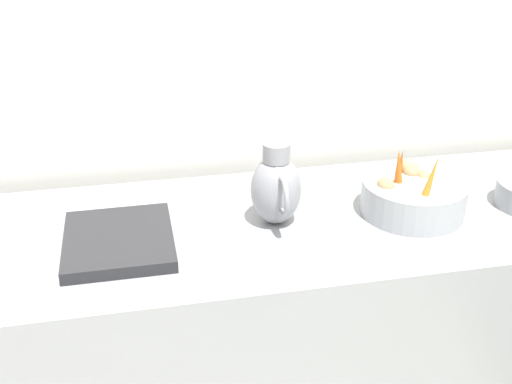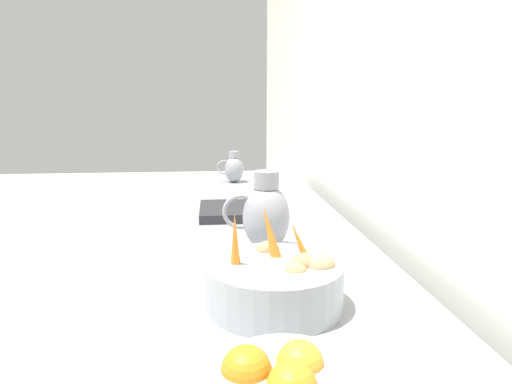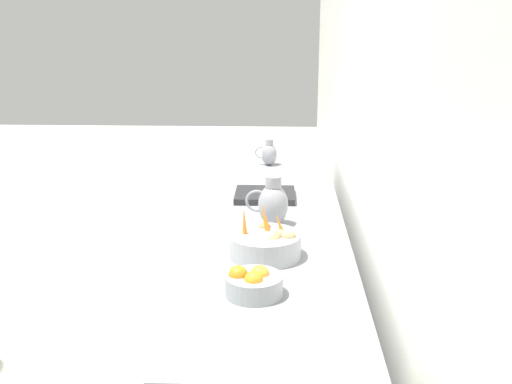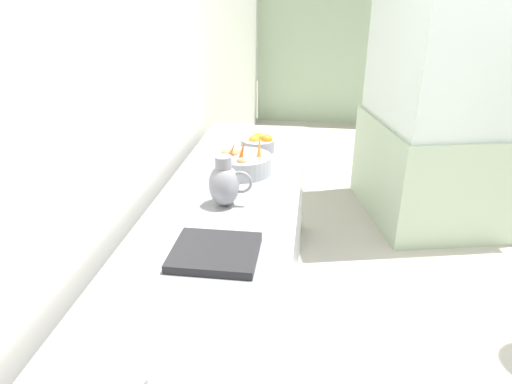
{
  "view_description": "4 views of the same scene",
  "coord_description": "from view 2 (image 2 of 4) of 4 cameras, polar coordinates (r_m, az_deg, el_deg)",
  "views": [
    {
      "loc": [
        0.16,
        -0.5,
        1.8
      ],
      "look_at": [
        -1.37,
        -0.18,
        1.02
      ],
      "focal_mm": 44.98,
      "sensor_mm": 36.0,
      "label": 1
    },
    {
      "loc": [
        -1.31,
        1.32,
        1.33
      ],
      "look_at": [
        -1.47,
        -0.36,
        1.0
      ],
      "focal_mm": 32.72,
      "sensor_mm": 36.0,
      "label": 2
    },
    {
      "loc": [
        -1.51,
        2.89,
        1.91
      ],
      "look_at": [
        -1.39,
        -0.23,
        1.0
      ],
      "focal_mm": 44.27,
      "sensor_mm": 36.0,
      "label": 3
    },
    {
      "loc": [
        -1.07,
        -2.07,
        1.85
      ],
      "look_at": [
        -1.32,
        -0.09,
        0.93
      ],
      "focal_mm": 31.81,
      "sensor_mm": 36.0,
      "label": 4
    }
  ],
  "objects": [
    {
      "name": "prep_counter",
      "position": [
        1.72,
        1.07,
        -20.41
      ],
      "size": [
        0.72,
        2.87,
        0.86
      ],
      "primitive_type": "cube",
      "color": "gray",
      "rests_on": "ground_plane"
    },
    {
      "name": "metal_pitcher_short",
      "position": [
        2.71,
        -2.74,
        2.91
      ],
      "size": [
        0.15,
        0.11,
        0.18
      ],
      "color": "gray",
      "rests_on": "prep_counter"
    },
    {
      "name": "counter_sink_basin",
      "position": [
        1.94,
        -1.85,
        -2.29
      ],
      "size": [
        0.34,
        0.3,
        0.04
      ],
      "primitive_type": "cube",
      "color": "#232326",
      "rests_on": "prep_counter"
    },
    {
      "name": "vegetable_colander",
      "position": [
        1.09,
        2.36,
        -11.07
      ],
      "size": [
        0.32,
        0.32,
        0.23
      ],
      "color": "#9EA0A5",
      "rests_on": "prep_counter"
    },
    {
      "name": "metal_pitcher_tall",
      "position": [
        1.48,
        1.14,
        -2.78
      ],
      "size": [
        0.21,
        0.15,
        0.25
      ],
      "color": "gray",
      "rests_on": "prep_counter"
    }
  ]
}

